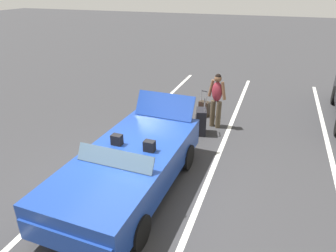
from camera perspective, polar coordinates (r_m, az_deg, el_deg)
name	(u,v)px	position (r m, az deg, el deg)	size (l,w,h in m)	color
ground_plane	(131,191)	(6.64, -6.97, -11.91)	(80.00, 80.00, 0.00)	#333335
lot_line_near	(81,179)	(7.21, -15.97, -9.53)	(18.00, 0.12, 0.01)	silver
lot_line_mid	(198,206)	(6.24, 5.57, -14.69)	(18.00, 0.12, 0.01)	silver
convertible_car	(125,172)	(6.16, -8.12, -8.54)	(4.26, 1.92, 1.50)	navy
suitcase_large_black	(201,122)	(8.81, 6.16, 0.82)	(0.54, 0.40, 1.03)	black
suitcase_medium_bright	(176,122)	(8.90, 1.57, 0.80)	(0.37, 0.46, 0.94)	red
suitcase_small_carryon	(204,109)	(10.05, 6.79, 3.24)	(0.28, 0.38, 0.89)	#2D2319
duffel_bag	(177,115)	(9.77, 1.70, 2.13)	(0.45, 0.69, 0.34)	#991E8C
traveler_person	(217,98)	(9.09, 9.09, 5.23)	(0.31, 0.60, 1.65)	#4C3F2D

